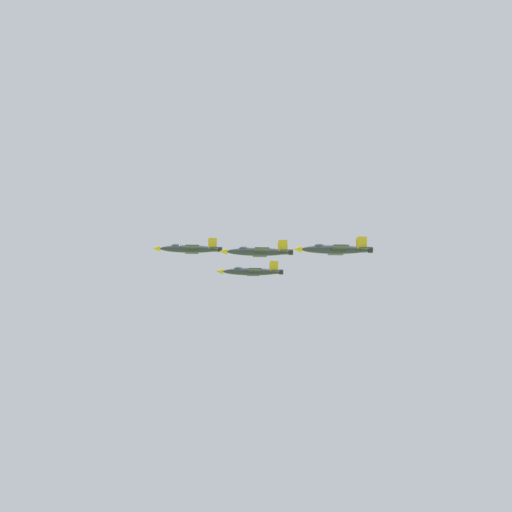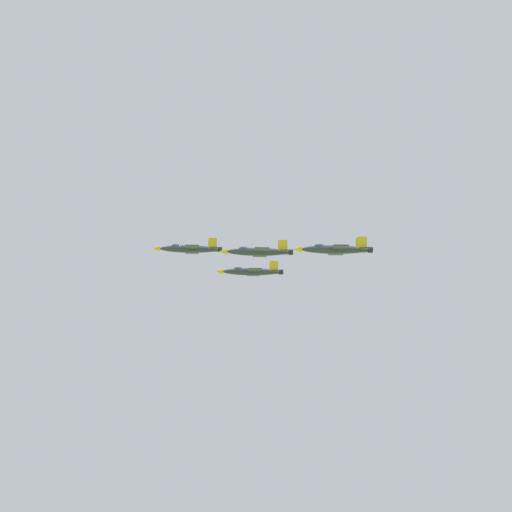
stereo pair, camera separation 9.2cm
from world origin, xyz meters
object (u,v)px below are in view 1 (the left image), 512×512
at_px(jet_lead, 189,249).
at_px(jet_left_outer, 335,249).
at_px(jet_left_wingman, 258,252).
at_px(jet_right_wingman, 251,271).

relative_size(jet_lead, jet_left_outer, 0.96).
xyz_separation_m(jet_left_wingman, jet_right_wingman, (-22.75, -18.25, 0.36)).
relative_size(jet_lead, jet_right_wingman, 0.96).
bearing_deg(jet_right_wingman, jet_left_wingman, 90.56).
height_order(jet_right_wingman, jet_left_outer, jet_right_wingman).
distance_m(jet_left_wingman, jet_right_wingman, 29.17).
bearing_deg(jet_left_wingman, jet_left_outer, 140.25).
xyz_separation_m(jet_lead, jet_right_wingman, (-22.11, 4.25, -3.19)).
height_order(jet_lead, jet_left_wingman, jet_lead).
relative_size(jet_lead, jet_left_wingman, 0.98).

